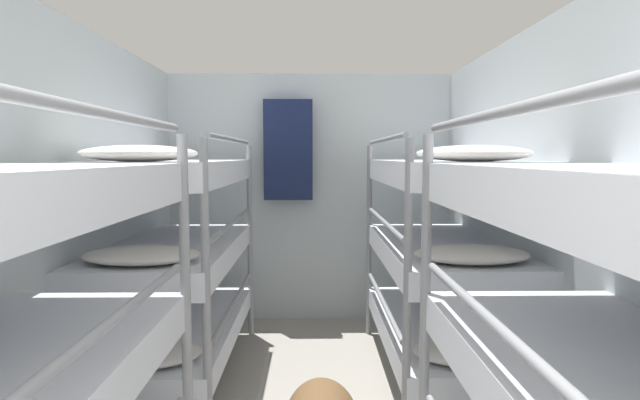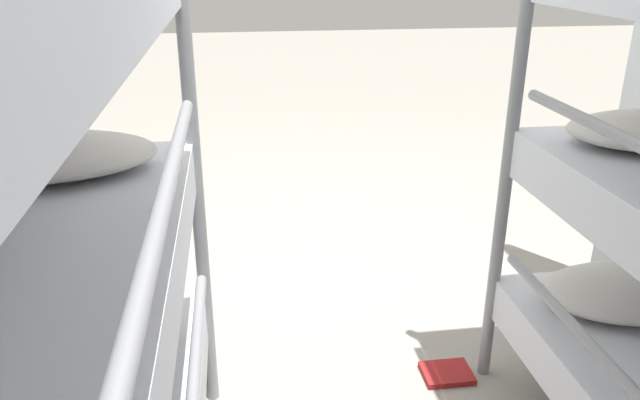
{
  "view_description": "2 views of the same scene",
  "coord_description": "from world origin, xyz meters",
  "views": [
    {
      "loc": [
        0.03,
        0.24,
        1.55
      ],
      "look_at": [
        0.08,
        3.78,
        1.23
      ],
      "focal_mm": 28.0,
      "sensor_mm": 36.0,
      "label": 1
    },
    {
      "loc": [
        0.38,
        2.44,
        1.51
      ],
      "look_at": [
        0.08,
        0.25,
        0.62
      ],
      "focal_mm": 35.0,
      "sensor_mm": 36.0,
      "label": 2
    }
  ],
  "objects": [
    {
      "name": "ground_plane",
      "position": [
        0.0,
        0.0,
        0.0
      ],
      "size": [
        20.0,
        20.0,
        0.0
      ],
      "primitive_type": "plane",
      "color": "gray"
    },
    {
      "name": "floor_book",
      "position": [
        -0.37,
        0.58,
        0.01
      ],
      "size": [
        0.18,
        0.14,
        0.02
      ],
      "color": "maroon",
      "rests_on": "ground_plane"
    }
  ]
}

